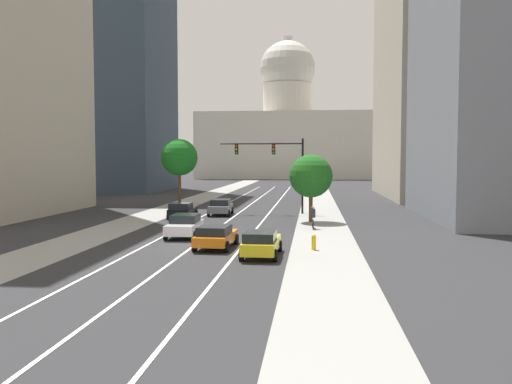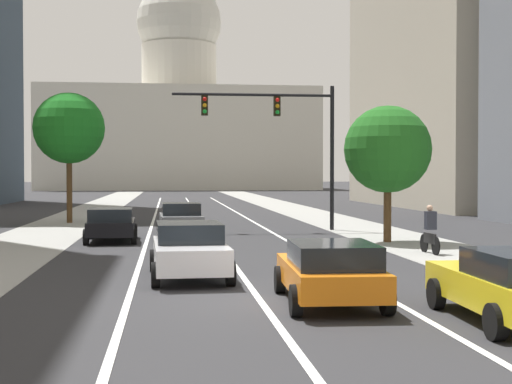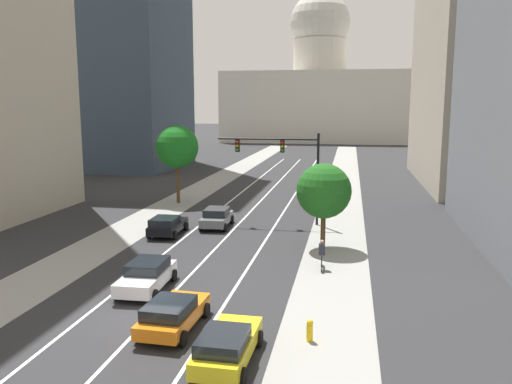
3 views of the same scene
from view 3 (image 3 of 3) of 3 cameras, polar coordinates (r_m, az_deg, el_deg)
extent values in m
plane|color=#2B2B2D|center=(61.60, 2.19, 0.78)|extent=(400.00, 400.00, 0.00)
cube|color=gray|center=(58.40, -6.11, 0.26)|extent=(4.00, 130.00, 0.01)
cube|color=gray|center=(56.08, 9.38, -0.20)|extent=(4.00, 130.00, 0.01)
cube|color=white|center=(47.63, -3.82, -1.80)|extent=(0.16, 90.00, 0.01)
cube|color=white|center=(47.02, -0.39, -1.92)|extent=(0.16, 90.00, 0.01)
cube|color=white|center=(46.58, 3.13, -2.05)|extent=(0.16, 90.00, 0.01)
cube|color=beige|center=(139.35, 6.84, 9.20)|extent=(47.92, 24.16, 17.64)
cylinder|color=beige|center=(139.91, 6.95, 14.52)|extent=(13.44, 13.44, 8.31)
sphere|color=beige|center=(140.90, 7.02, 17.90)|extent=(15.23, 15.23, 15.23)
cube|color=slate|center=(40.35, -4.30, -2.96)|extent=(2.00, 4.22, 0.62)
cube|color=black|center=(40.20, -4.32, -2.17)|extent=(1.78, 2.28, 0.54)
cylinder|color=black|center=(41.96, -5.12, -2.93)|extent=(0.24, 0.65, 0.64)
cylinder|color=black|center=(41.58, -2.64, -3.01)|extent=(0.24, 0.65, 0.64)
cylinder|color=black|center=(39.28, -6.05, -3.80)|extent=(0.24, 0.65, 0.64)
cylinder|color=black|center=(38.88, -3.41, -3.90)|extent=(0.24, 0.65, 0.64)
cube|color=black|center=(38.49, -9.59, -3.72)|extent=(1.99, 4.29, 0.57)
cube|color=black|center=(37.66, -9.97, -3.17)|extent=(1.78, 2.26, 0.52)
cylinder|color=black|center=(40.17, -10.21, -3.60)|extent=(0.24, 0.65, 0.64)
cylinder|color=black|center=(39.62, -7.65, -3.71)|extent=(0.24, 0.65, 0.64)
cylinder|color=black|center=(37.53, -11.61, -4.57)|extent=(0.24, 0.65, 0.64)
cylinder|color=black|center=(36.94, -8.89, -4.71)|extent=(0.24, 0.65, 0.64)
cube|color=orange|center=(22.71, -8.95, -13.18)|extent=(2.01, 4.38, 0.55)
cube|color=black|center=(22.08, -9.47, -12.40)|extent=(1.78, 2.37, 0.49)
cylinder|color=black|center=(24.39, -9.70, -12.26)|extent=(0.25, 0.65, 0.64)
cylinder|color=black|center=(23.79, -5.51, -12.74)|extent=(0.25, 0.65, 0.64)
cylinder|color=black|center=(21.93, -12.69, -14.93)|extent=(0.25, 0.65, 0.64)
cylinder|color=black|center=(21.26, -8.05, -15.59)|extent=(0.25, 0.65, 0.64)
cube|color=silver|center=(27.34, -11.87, -9.18)|extent=(2.02, 4.58, 0.65)
cube|color=black|center=(27.36, -11.75, -7.88)|extent=(1.79, 2.37, 0.52)
cylinder|color=black|center=(29.12, -12.54, -8.72)|extent=(0.24, 0.65, 0.64)
cylinder|color=black|center=(28.53, -9.00, -8.99)|extent=(0.24, 0.65, 0.64)
cylinder|color=black|center=(26.43, -14.93, -10.71)|extent=(0.24, 0.65, 0.64)
cylinder|color=black|center=(25.78, -11.05, -11.09)|extent=(0.24, 0.65, 0.64)
cube|color=yellow|center=(19.81, -3.07, -16.49)|extent=(1.82, 4.39, 0.61)
cube|color=black|center=(18.97, -3.63, -15.89)|extent=(1.63, 2.20, 0.49)
cylinder|color=black|center=(21.44, -4.35, -15.30)|extent=(0.23, 0.64, 0.64)
cylinder|color=black|center=(21.07, 0.35, -15.74)|extent=(0.23, 0.64, 0.64)
cylinder|color=black|center=(18.91, -6.92, -18.93)|extent=(0.23, 0.64, 0.64)
cylinder|color=black|center=(18.49, -1.53, -19.56)|extent=(0.23, 0.64, 0.64)
cylinder|color=black|center=(40.73, 6.76, 1.34)|extent=(0.20, 0.20, 7.17)
cylinder|color=black|center=(40.85, 1.25, 5.81)|extent=(7.93, 0.14, 0.14)
cube|color=black|center=(40.72, 2.91, 5.01)|extent=(0.32, 0.28, 0.96)
sphere|color=red|center=(40.54, 2.89, 5.41)|extent=(0.20, 0.20, 0.20)
sphere|color=orange|center=(40.57, 2.88, 4.99)|extent=(0.20, 0.20, 0.20)
sphere|color=green|center=(40.59, 2.88, 4.57)|extent=(0.20, 0.20, 0.20)
cube|color=black|center=(41.32, -2.02, 5.08)|extent=(0.32, 0.28, 0.96)
sphere|color=red|center=(41.15, -2.07, 5.48)|extent=(0.20, 0.20, 0.20)
sphere|color=orange|center=(41.18, -2.07, 5.06)|extent=(0.20, 0.20, 0.20)
sphere|color=green|center=(41.20, -2.07, 4.65)|extent=(0.20, 0.20, 0.20)
cylinder|color=yellow|center=(21.58, 5.89, -15.07)|extent=(0.26, 0.26, 0.70)
sphere|color=yellow|center=(21.40, 5.91, -14.02)|extent=(0.26, 0.26, 0.26)
cylinder|color=yellow|center=(21.42, 5.85, -15.16)|extent=(0.10, 0.12, 0.10)
cylinder|color=black|center=(29.93, 7.17, -8.04)|extent=(0.08, 0.66, 0.66)
cylinder|color=black|center=(30.92, 7.20, -7.46)|extent=(0.08, 0.66, 0.66)
cube|color=black|center=(30.36, 7.19, -7.35)|extent=(0.10, 1.00, 0.36)
cube|color=#262833|center=(30.14, 7.22, -6.23)|extent=(0.37, 0.30, 0.64)
sphere|color=tan|center=(30.09, 7.24, -5.41)|extent=(0.22, 0.22, 0.22)
cylinder|color=#51381E|center=(34.51, 7.34, -4.04)|extent=(0.32, 0.32, 2.56)
sphere|color=#1F611D|center=(34.01, 7.43, 0.12)|extent=(3.58, 3.58, 3.58)
cylinder|color=#51381E|center=(50.41, -8.53, 1.03)|extent=(0.32, 0.32, 3.99)
sphere|color=#1A6B1D|center=(50.03, -8.62, 4.90)|extent=(4.05, 4.05, 4.05)
camera|label=1|loc=(11.97, -160.85, -28.94)|focal=37.76mm
camera|label=2|loc=(13.00, -54.80, -24.68)|focal=52.05mm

